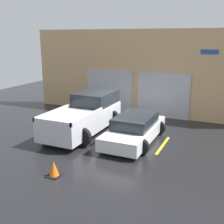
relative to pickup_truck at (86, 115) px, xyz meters
name	(u,v)px	position (x,y,z in m)	size (l,w,h in m)	color
ground_plane	(119,128)	(1.34, 1.09, -0.86)	(28.00, 28.00, 0.00)	black
shophouse_building	(140,73)	(1.34, 4.38, 1.63)	(14.14, 0.68, 5.06)	tan
pickup_truck	(86,115)	(0.00, 0.00, 0.00)	(2.55, 5.09, 1.84)	silver
sedan_white	(135,129)	(2.69, -0.26, -0.29)	(2.20, 4.34, 1.20)	white
parking_stripe_far_left	(61,129)	(-1.34, -0.29, -0.86)	(0.12, 2.20, 0.01)	gold
parking_stripe_left	(108,137)	(1.34, -0.29, -0.86)	(0.12, 2.20, 0.01)	gold
parking_stripe_centre	(163,145)	(4.03, -0.29, -0.86)	(0.12, 2.20, 0.01)	gold
traffic_cone	(54,169)	(1.31, -4.58, -0.61)	(0.47, 0.47, 0.55)	black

